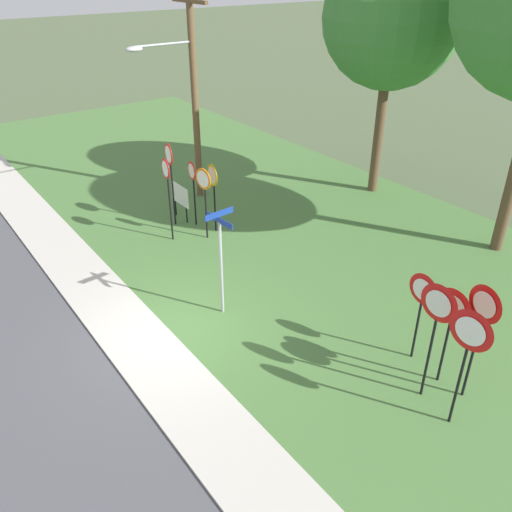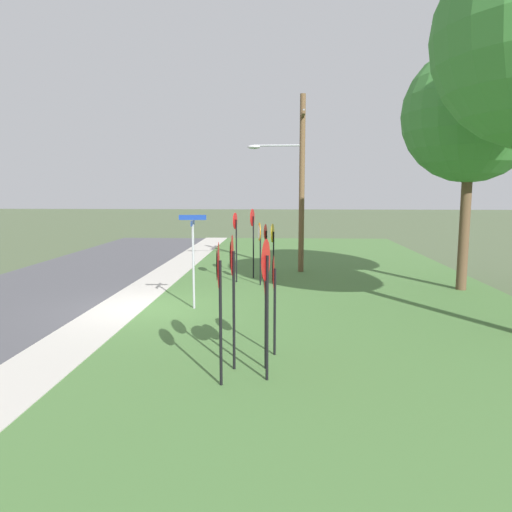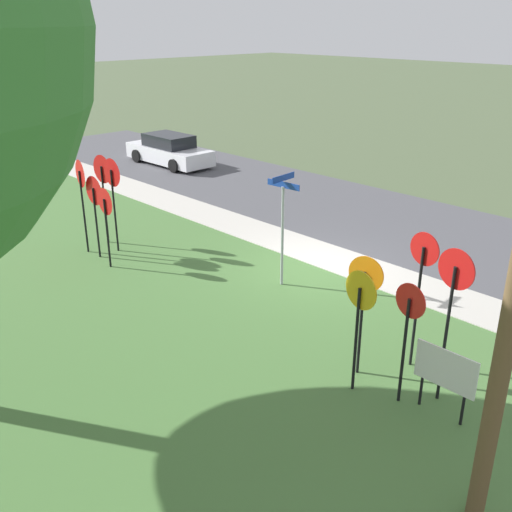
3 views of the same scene
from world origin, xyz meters
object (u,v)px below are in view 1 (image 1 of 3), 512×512
object	(u,v)px
stop_sign_near_left	(193,181)
yield_sign_near_right	(482,317)
oak_tree_left	(392,18)
stop_sign_far_right	(167,183)
notice_board	(180,196)
stop_sign_far_left	(204,189)
utility_pole	(189,84)
stop_sign_far_center	(213,184)
yield_sign_far_right	(436,315)
stop_sign_near_right	(170,167)
street_name_post	(221,254)
yield_sign_center	(468,342)
yield_sign_near_left	(421,298)
yield_sign_far_left	(451,315)

from	to	relation	value
stop_sign_near_left	yield_sign_near_right	distance (m)	10.26
yield_sign_near_right	oak_tree_left	size ratio (longest dim) A/B	0.32
stop_sign_far_right	notice_board	distance (m)	1.92
stop_sign_far_left	utility_pole	world-z (taller)	utility_pole
stop_sign_far_center	oak_tree_left	xyz separation A→B (m)	(0.67, 6.87, 4.49)
yield_sign_far_right	notice_board	size ratio (longest dim) A/B	2.17
stop_sign_near_left	stop_sign_near_right	distance (m)	0.84
stop_sign_far_left	stop_sign_far_right	world-z (taller)	stop_sign_far_right
stop_sign_far_right	utility_pole	world-z (taller)	utility_pole
street_name_post	yield_sign_center	bearing A→B (deg)	10.28
stop_sign_far_right	notice_board	bearing A→B (deg)	147.54
yield_sign_near_left	yield_sign_far_left	size ratio (longest dim) A/B	0.94
stop_sign_near_left	notice_board	distance (m)	1.05
yield_sign_far_left	street_name_post	world-z (taller)	street_name_post
yield_sign_near_left	utility_pole	world-z (taller)	utility_pole
yield_sign_near_right	notice_board	bearing A→B (deg)	-167.24
stop_sign_near_left	street_name_post	bearing A→B (deg)	-14.57
yield_sign_far_right	yield_sign_center	bearing A→B (deg)	-12.96
yield_sign_near_left	notice_board	bearing A→B (deg)	-175.43
stop_sign_far_right	yield_sign_near_left	size ratio (longest dim) A/B	1.24
stop_sign_far_right	yield_sign_far_right	xyz separation A→B (m)	(9.23, 0.82, 0.10)
yield_sign_far_left	utility_pole	world-z (taller)	utility_pole
stop_sign_near_left	stop_sign_far_right	bearing A→B (deg)	-59.00
yield_sign_near_right	stop_sign_near_left	bearing A→B (deg)	-167.85
stop_sign_far_center	yield_sign_near_right	bearing A→B (deg)	8.11
yield_sign_far_left	stop_sign_near_right	bearing A→B (deg)	-176.74
stop_sign_far_left	oak_tree_left	distance (m)	8.61
stop_sign_near_right	yield_sign_near_left	distance (m)	9.33
yield_sign_far_right	yield_sign_near_left	bearing A→B (deg)	136.71
yield_sign_near_left	utility_pole	bearing A→B (deg)	176.57
street_name_post	utility_pole	size ratio (longest dim) A/B	0.37
yield_sign_far_left	oak_tree_left	distance (m)	11.57
yield_sign_near_right	stop_sign_near_right	bearing A→B (deg)	-164.99
stop_sign_far_center	yield_sign_near_left	world-z (taller)	stop_sign_far_center
yield_sign_near_right	yield_sign_far_left	bearing A→B (deg)	-165.61
yield_sign_center	stop_sign_near_right	bearing A→B (deg)	175.17
yield_sign_far_left	yield_sign_far_right	distance (m)	0.71
oak_tree_left	utility_pole	bearing A→B (deg)	-121.58
street_name_post	utility_pole	distance (m)	8.08
street_name_post	oak_tree_left	size ratio (longest dim) A/B	0.33
yield_sign_near_right	notice_board	world-z (taller)	yield_sign_near_right
stop_sign_near_left	notice_board	bearing A→B (deg)	-160.34
stop_sign_near_left	yield_sign_far_right	size ratio (longest dim) A/B	0.83
stop_sign_far_right	oak_tree_left	bearing A→B (deg)	91.49
stop_sign_near_left	yield_sign_near_left	distance (m)	8.83
stop_sign_far_left	yield_sign_far_left	world-z (taller)	stop_sign_far_left
yield_sign_center	stop_sign_far_right	bearing A→B (deg)	178.66
yield_sign_near_left	utility_pole	size ratio (longest dim) A/B	0.29
stop_sign_far_left	stop_sign_far_center	xyz separation A→B (m)	(-0.26, 0.49, -0.04)
utility_pole	notice_board	world-z (taller)	utility_pole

